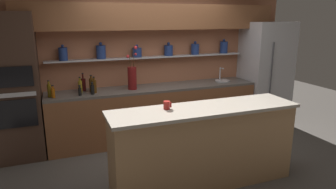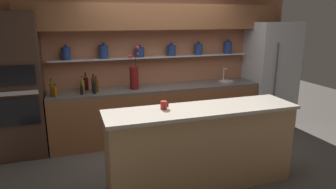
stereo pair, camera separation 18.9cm
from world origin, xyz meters
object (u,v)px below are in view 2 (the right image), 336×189
at_px(bottle_sauce_2, 55,91).
at_px(oven_tower, 18,87).
at_px(bottle_wine_6, 86,84).
at_px(flower_vase, 134,77).
at_px(bottle_spirit_3, 94,84).
at_px(coffee_mug, 164,105).
at_px(bottle_spirit_0, 96,85).
at_px(bottle_sauce_4, 82,90).
at_px(refrigerator, 270,75).
at_px(bottle_oil_1, 83,86).
at_px(bottle_oil_7, 52,89).
at_px(sink_fixture, 226,80).
at_px(bottle_sauce_5, 94,88).

bearing_deg(bottle_sauce_2, oven_tower, 164.17).
xyz_separation_m(bottle_sauce_2, bottle_wine_6, (0.46, 0.31, 0.02)).
distance_m(oven_tower, flower_vase, 1.77).
distance_m(bottle_sauce_2, bottle_spirit_3, 0.62).
distance_m(bottle_sauce_2, coffee_mug, 1.91).
bearing_deg(bottle_sauce_2, flower_vase, 6.02).
relative_size(bottle_spirit_0, bottle_sauce_4, 1.59).
bearing_deg(bottle_sauce_4, refrigerator, 1.75).
bearing_deg(bottle_sauce_4, bottle_oil_1, 82.67).
xyz_separation_m(bottle_sauce_2, bottle_oil_7, (-0.05, 0.06, 0.02)).
xyz_separation_m(bottle_spirit_3, bottle_oil_7, (-0.63, -0.15, -0.01)).
height_order(oven_tower, bottle_oil_1, oven_tower).
height_order(bottle_sauce_2, coffee_mug, coffee_mug).
relative_size(flower_vase, bottle_sauce_4, 4.39).
distance_m(oven_tower, bottle_oil_1, 0.94).
relative_size(oven_tower, coffee_mug, 21.89).
height_order(sink_fixture, bottle_spirit_3, bottle_spirit_3).
xyz_separation_m(bottle_spirit_3, bottle_sauce_5, (-0.01, -0.20, -0.03)).
height_order(refrigerator, sink_fixture, refrigerator).
height_order(sink_fixture, coffee_mug, sink_fixture).
height_order(refrigerator, bottle_oil_1, refrigerator).
height_order(oven_tower, bottle_sauce_4, oven_tower).
xyz_separation_m(sink_fixture, coffee_mug, (-1.71, -1.59, 0.12)).
relative_size(flower_vase, bottle_oil_7, 2.79).
bearing_deg(oven_tower, bottle_spirit_3, 3.22).
relative_size(bottle_spirit_3, coffee_mug, 2.74).
distance_m(sink_fixture, bottle_wine_6, 2.51).
xyz_separation_m(refrigerator, bottle_wine_6, (-3.43, 0.20, 0.02)).
xyz_separation_m(bottle_oil_1, bottle_oil_7, (-0.46, -0.12, 0.00)).
bearing_deg(bottle_oil_7, bottle_spirit_0, 3.12).
height_order(oven_tower, sink_fixture, oven_tower).
distance_m(refrigerator, bottle_oil_1, 3.49).
distance_m(oven_tower, bottle_spirit_3, 1.11).
relative_size(bottle_sauce_2, bottle_sauce_4, 1.18).
height_order(oven_tower, bottle_wine_6, oven_tower).
xyz_separation_m(oven_tower, coffee_mug, (1.79, -1.58, -0.01)).
bearing_deg(bottle_spirit_3, refrigerator, -1.71).
bearing_deg(bottle_wine_6, flower_vase, -13.07).
bearing_deg(bottle_wine_6, bottle_oil_1, -115.05).
height_order(bottle_sauce_5, bottle_wine_6, bottle_wine_6).
distance_m(refrigerator, bottle_sauce_2, 3.90).
xyz_separation_m(sink_fixture, bottle_sauce_4, (-2.59, -0.16, 0.04)).
xyz_separation_m(oven_tower, bottle_spirit_3, (1.11, 0.06, -0.05)).
distance_m(sink_fixture, bottle_sauce_2, 2.98).
relative_size(bottle_spirit_3, bottle_sauce_4, 1.65).
distance_m(flower_vase, bottle_spirit_3, 0.67).
height_order(oven_tower, flower_vase, oven_tower).
bearing_deg(bottle_spirit_0, refrigerator, 0.26).
distance_m(flower_vase, bottle_oil_1, 0.84).
bearing_deg(bottle_sauce_5, bottle_spirit_3, 87.26).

